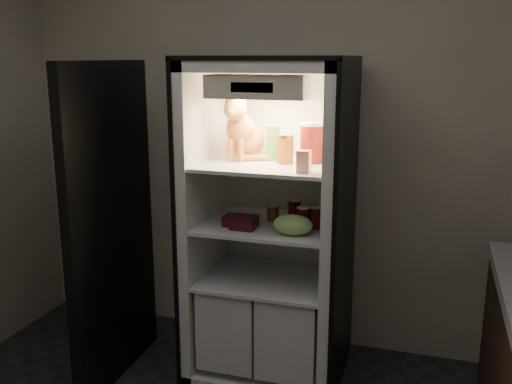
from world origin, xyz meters
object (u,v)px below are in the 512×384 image
mayo_tub (278,147)px  soda_can_a (294,211)px  berry_box_left (235,220)px  salsa_jar (285,149)px  refrigerator (271,244)px  soda_can_b (315,218)px  grape_bag (293,225)px  soda_can_c (303,219)px  parmesan_shaker (273,143)px  berry_box_right (244,222)px  tabby_cat (244,133)px  pepper_jar (312,143)px  condiment_jar (273,212)px  cream_carton (304,161)px

mayo_tub → soda_can_a: bearing=-39.6°
soda_can_a → berry_box_left: (-0.31, -0.16, -0.04)m
salsa_jar → refrigerator: bearing=151.2°
soda_can_b → grape_bag: 0.17m
soda_can_a → soda_can_b: (0.14, -0.09, -0.00)m
soda_can_a → soda_can_c: 0.15m
parmesan_shaker → salsa_jar: size_ratio=1.24×
berry_box_right → berry_box_left: bearing=151.3°
tabby_cat → grape_bag: size_ratio=1.83×
tabby_cat → berry_box_right: tabby_cat is taller
refrigerator → soda_can_b: bearing=-18.2°
parmesan_shaker → pepper_jar: pepper_jar is taller
condiment_jar → berry_box_left: 0.24m
soda_can_c → berry_box_right: bearing=-167.4°
refrigerator → grape_bag: (0.19, -0.23, 0.20)m
soda_can_b → grape_bag: size_ratio=0.56×
berry_box_left → salsa_jar: bearing=24.0°
parmesan_shaker → condiment_jar: size_ratio=2.08×
salsa_jar → condiment_jar: (-0.08, 0.04, -0.38)m
mayo_tub → grape_bag: 0.53m
salsa_jar → grape_bag: salsa_jar is taller
pepper_jar → berry_box_right: pepper_jar is taller
grape_bag → berry_box_right: 0.29m
parmesan_shaker → soda_can_b: bearing=-23.5°
salsa_jar → tabby_cat: bearing=163.4°
tabby_cat → parmesan_shaker: size_ratio=1.98×
parmesan_shaker → grape_bag: 0.51m
salsa_jar → condiment_jar: bearing=152.3°
tabby_cat → pepper_jar: size_ratio=1.75×
refrigerator → pepper_jar: refrigerator is taller
soda_can_a → soda_can_b: soda_can_a is taller
salsa_jar → condiment_jar: size_ratio=1.68×
pepper_jar → berry_box_left: pepper_jar is taller
soda_can_a → mayo_tub: bearing=140.4°
tabby_cat → berry_box_right: bearing=-66.0°
grape_bag → soda_can_b: bearing=58.1°
berry_box_right → soda_can_a: bearing=40.4°
tabby_cat → cream_carton: (0.42, -0.30, -0.09)m
soda_can_c → soda_can_b: bearing=37.2°
tabby_cat → berry_box_left: (0.01, -0.20, -0.47)m
parmesan_shaker → grape_bag: bearing=-54.2°
soda_can_b → salsa_jar: bearing=168.0°
cream_carton → condiment_jar: bearing=132.2°
berry_box_left → tabby_cat: bearing=93.2°
cream_carton → parmesan_shaker: bearing=129.9°
parmesan_shaker → condiment_jar: (0.01, -0.04, -0.40)m
salsa_jar → mayo_tub: bearing=118.3°
cream_carton → berry_box_right: bearing=169.4°
refrigerator → berry_box_right: (-0.10, -0.21, 0.18)m
tabby_cat → cream_carton: bearing=-29.9°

